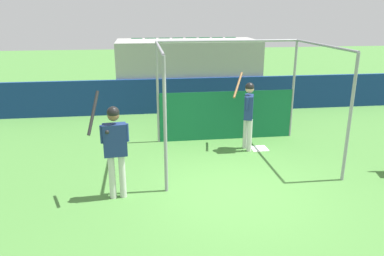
% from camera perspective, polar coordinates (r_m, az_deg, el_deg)
% --- Properties ---
extents(ground_plane, '(60.00, 60.00, 0.00)m').
position_cam_1_polar(ground_plane, '(8.00, 6.24, -9.57)').
color(ground_plane, '#477F38').
extents(outfield_wall, '(24.00, 0.12, 1.27)m').
position_cam_1_polar(outfield_wall, '(13.78, -0.04, 5.02)').
color(outfield_wall, navy).
rests_on(outfield_wall, ground).
extents(bleacher_section, '(5.40, 2.40, 2.55)m').
position_cam_1_polar(bleacher_section, '(14.89, -0.70, 8.46)').
color(bleacher_section, '#9E9E99').
rests_on(bleacher_section, ground).
extents(batting_cage, '(4.00, 3.16, 2.85)m').
position_cam_1_polar(batting_cage, '(10.31, 5.92, 3.74)').
color(batting_cage, gray).
rests_on(batting_cage, ground).
extents(home_plate, '(0.44, 0.44, 0.02)m').
position_cam_1_polar(home_plate, '(10.41, 10.20, -3.10)').
color(home_plate, white).
rests_on(home_plate, ground).
extents(player_batter, '(0.61, 0.95, 2.01)m').
position_cam_1_polar(player_batter, '(9.98, 8.57, 2.81)').
color(player_batter, silver).
rests_on(player_batter, ground).
extents(player_waiting, '(0.76, 0.54, 2.17)m').
position_cam_1_polar(player_waiting, '(7.41, -11.72, -2.26)').
color(player_waiting, silver).
rests_on(player_waiting, ground).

